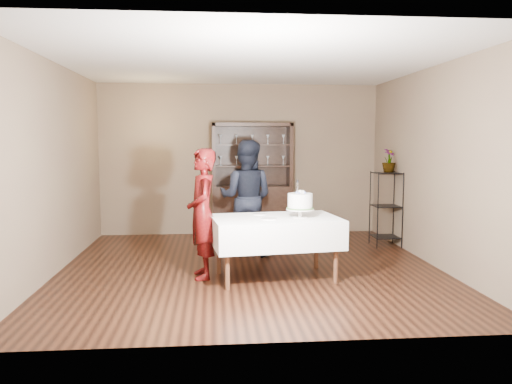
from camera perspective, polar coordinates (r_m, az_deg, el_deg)
floor at (r=6.77m, az=-0.67°, el=-8.63°), size 5.00×5.00×0.00m
ceiling at (r=6.62m, az=-0.70°, el=14.60°), size 5.00×5.00×0.00m
back_wall at (r=9.05m, az=-1.86°, el=3.72°), size 5.00×0.02×2.70m
wall_left at (r=6.84m, az=-22.07°, el=2.55°), size 0.02×5.00×2.70m
wall_right at (r=7.19m, az=19.63°, el=2.78°), size 0.02×5.00×2.70m
china_hutch at (r=8.87m, az=-0.47°, el=-0.77°), size 1.40×0.48×2.00m
plant_etagere at (r=8.28m, az=14.63°, el=-1.54°), size 0.42×0.42×1.20m
cake_table at (r=6.15m, az=2.24°, el=-4.56°), size 1.63×1.12×0.76m
woman at (r=6.19m, az=-6.14°, el=-2.46°), size 0.46×0.63×1.61m
man at (r=7.40m, az=-1.14°, el=-0.65°), size 0.98×0.85×1.71m
cake at (r=6.09m, az=5.06°, el=-1.20°), size 0.34×0.34×0.46m
plate_near at (r=5.94m, az=1.49°, el=-3.09°), size 0.19×0.19×0.01m
plate_far at (r=6.31m, az=0.38°, el=-2.56°), size 0.21×0.21×0.01m
potted_plant at (r=8.27m, az=14.95°, el=3.50°), size 0.30×0.30×0.38m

